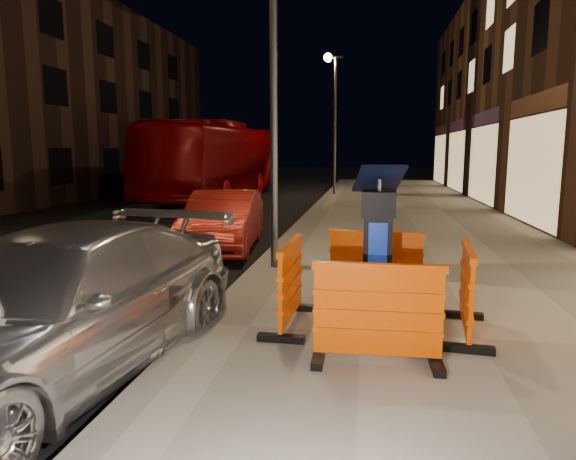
% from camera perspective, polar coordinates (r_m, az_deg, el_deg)
% --- Properties ---
extents(ground_plane, '(120.00, 120.00, 0.00)m').
position_cam_1_polar(ground_plane, '(6.07, -9.15, -11.59)').
color(ground_plane, black).
rests_on(ground_plane, ground).
extents(sidewalk, '(6.00, 60.00, 0.15)m').
position_cam_1_polar(sidewalk, '(5.89, 20.50, -11.93)').
color(sidewalk, gray).
rests_on(sidewalk, ground).
extents(kerb, '(0.30, 60.00, 0.15)m').
position_cam_1_polar(kerb, '(6.04, -9.17, -10.92)').
color(kerb, slate).
rests_on(kerb, ground).
extents(parking_kiosk, '(0.57, 0.57, 1.70)m').
position_cam_1_polar(parking_kiosk, '(5.64, 9.89, -2.59)').
color(parking_kiosk, black).
rests_on(parking_kiosk, sidewalk).
extents(barrier_front, '(1.23, 0.52, 0.95)m').
position_cam_1_polar(barrier_front, '(4.82, 9.93, -9.22)').
color(barrier_front, '#F85000').
rests_on(barrier_front, sidewalk).
extents(barrier_back, '(1.27, 0.65, 0.95)m').
position_cam_1_polar(barrier_back, '(6.65, 9.68, -4.16)').
color(barrier_back, '#F85000').
rests_on(barrier_back, sidewalk).
extents(barrier_kerbside, '(0.54, 1.24, 0.95)m').
position_cam_1_polar(barrier_kerbside, '(5.79, 0.29, -5.99)').
color(barrier_kerbside, '#F85000').
rests_on(barrier_kerbside, sidewalk).
extents(barrier_bldgside, '(0.63, 1.27, 0.95)m').
position_cam_1_polar(barrier_bldgside, '(5.82, 19.23, -6.41)').
color(barrier_bldgside, '#F85000').
rests_on(barrier_bldgside, sidewalk).
extents(car_silver, '(2.55, 4.95, 1.37)m').
position_cam_1_polar(car_silver, '(5.48, -24.00, -14.58)').
color(car_silver, silver).
rests_on(car_silver, ground).
extents(car_red, '(1.73, 3.93, 1.26)m').
position_cam_1_polar(car_red, '(11.13, -7.09, -2.15)').
color(car_red, maroon).
rests_on(car_red, ground).
extents(bus_doubledecker, '(3.08, 11.86, 3.28)m').
position_cam_1_polar(bus_doubledecker, '(22.92, -7.69, 3.49)').
color(bus_doubledecker, '#7D0308').
rests_on(bus_doubledecker, ground).
extents(street_lamp_mid, '(0.12, 0.12, 6.00)m').
position_cam_1_polar(street_lamp_mid, '(8.60, -1.61, 15.80)').
color(street_lamp_mid, '#3F3F44').
rests_on(street_lamp_mid, sidewalk).
extents(street_lamp_far, '(0.12, 0.12, 6.00)m').
position_cam_1_polar(street_lamp_far, '(23.47, 5.24, 11.35)').
color(street_lamp_far, '#3F3F44').
rests_on(street_lamp_far, sidewalk).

